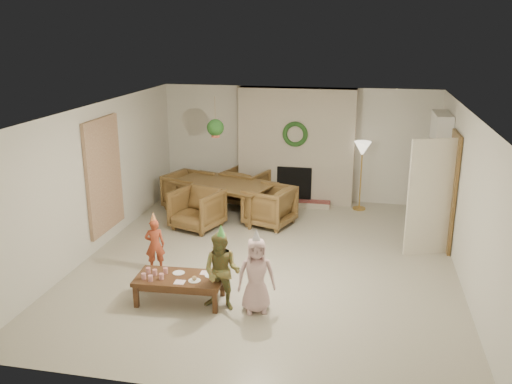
% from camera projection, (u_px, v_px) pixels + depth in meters
% --- Properties ---
extents(floor, '(7.00, 7.00, 0.00)m').
position_uv_depth(floor, '(269.00, 260.00, 9.01)').
color(floor, '#B7B29E').
rests_on(floor, ground).
extents(ceiling, '(7.00, 7.00, 0.00)m').
position_uv_depth(ceiling, '(270.00, 110.00, 8.29)').
color(ceiling, white).
rests_on(ceiling, wall_back).
extents(wall_back, '(7.00, 0.00, 7.00)m').
position_uv_depth(wall_back, '(297.00, 144.00, 11.93)').
color(wall_back, silver).
rests_on(wall_back, floor).
extents(wall_front, '(7.00, 0.00, 7.00)m').
position_uv_depth(wall_front, '(207.00, 286.00, 5.37)').
color(wall_front, silver).
rests_on(wall_front, floor).
extents(wall_left, '(0.00, 7.00, 7.00)m').
position_uv_depth(wall_left, '(96.00, 178.00, 9.22)').
color(wall_left, silver).
rests_on(wall_left, floor).
extents(wall_right, '(0.00, 7.00, 7.00)m').
position_uv_depth(wall_right, '(467.00, 200.00, 8.08)').
color(wall_right, silver).
rests_on(wall_right, floor).
extents(fireplace_mass, '(2.50, 0.40, 2.50)m').
position_uv_depth(fireplace_mass, '(296.00, 146.00, 11.74)').
color(fireplace_mass, '#5B2A18').
rests_on(fireplace_mass, floor).
extents(fireplace_hearth, '(1.60, 0.30, 0.12)m').
position_uv_depth(fireplace_hearth, '(293.00, 203.00, 11.76)').
color(fireplace_hearth, maroon).
rests_on(fireplace_hearth, floor).
extents(fireplace_firebox, '(0.75, 0.12, 0.75)m').
position_uv_depth(fireplace_firebox, '(294.00, 184.00, 11.81)').
color(fireplace_firebox, black).
rests_on(fireplace_firebox, floor).
extents(fireplace_wreath, '(0.54, 0.10, 0.54)m').
position_uv_depth(fireplace_wreath, '(295.00, 134.00, 11.44)').
color(fireplace_wreath, '#1A4319').
rests_on(fireplace_wreath, fireplace_mass).
extents(floor_lamp_base, '(0.27, 0.27, 0.03)m').
position_uv_depth(floor_lamp_base, '(359.00, 208.00, 11.55)').
color(floor_lamp_base, gold).
rests_on(floor_lamp_base, floor).
extents(floor_lamp_post, '(0.03, 0.03, 1.32)m').
position_uv_depth(floor_lamp_post, '(361.00, 178.00, 11.36)').
color(floor_lamp_post, gold).
rests_on(floor_lamp_post, floor).
extents(floor_lamp_shade, '(0.35, 0.35, 0.29)m').
position_uv_depth(floor_lamp_shade, '(362.00, 149.00, 11.17)').
color(floor_lamp_shade, beige).
rests_on(floor_lamp_shade, floor_lamp_post).
extents(bookshelf_carcass, '(0.30, 1.00, 2.20)m').
position_uv_depth(bookshelf_carcass, '(437.00, 171.00, 10.31)').
color(bookshelf_carcass, white).
rests_on(bookshelf_carcass, floor).
extents(bookshelf_shelf_a, '(0.30, 0.92, 0.03)m').
position_uv_depth(bookshelf_shelf_a, '(433.00, 203.00, 10.50)').
color(bookshelf_shelf_a, white).
rests_on(bookshelf_shelf_a, bookshelf_carcass).
extents(bookshelf_shelf_b, '(0.30, 0.92, 0.03)m').
position_uv_depth(bookshelf_shelf_b, '(435.00, 183.00, 10.38)').
color(bookshelf_shelf_b, white).
rests_on(bookshelf_shelf_b, bookshelf_carcass).
extents(bookshelf_shelf_c, '(0.30, 0.92, 0.03)m').
position_uv_depth(bookshelf_shelf_c, '(437.00, 163.00, 10.27)').
color(bookshelf_shelf_c, white).
rests_on(bookshelf_shelf_c, bookshelf_carcass).
extents(bookshelf_shelf_d, '(0.30, 0.92, 0.03)m').
position_uv_depth(bookshelf_shelf_d, '(439.00, 142.00, 10.15)').
color(bookshelf_shelf_d, white).
rests_on(bookshelf_shelf_d, bookshelf_carcass).
extents(books_row_lower, '(0.20, 0.40, 0.24)m').
position_uv_depth(books_row_lower, '(433.00, 198.00, 10.32)').
color(books_row_lower, '#9F401D').
rests_on(books_row_lower, bookshelf_shelf_a).
extents(books_row_mid, '(0.20, 0.44, 0.24)m').
position_uv_depth(books_row_mid, '(434.00, 175.00, 10.39)').
color(books_row_mid, '#2A569D').
rests_on(books_row_mid, bookshelf_shelf_b).
extents(books_row_upper, '(0.20, 0.36, 0.22)m').
position_uv_depth(books_row_upper, '(437.00, 157.00, 10.14)').
color(books_row_upper, '#A89E24').
rests_on(books_row_upper, bookshelf_shelf_c).
extents(door_frame, '(0.05, 0.86, 2.04)m').
position_uv_depth(door_frame, '(451.00, 191.00, 9.28)').
color(door_frame, brown).
rests_on(door_frame, floor).
extents(door_leaf, '(0.77, 0.32, 2.00)m').
position_uv_depth(door_leaf, '(430.00, 198.00, 9.00)').
color(door_leaf, beige).
rests_on(door_leaf, floor).
extents(curtain_panel, '(0.06, 1.20, 2.00)m').
position_uv_depth(curtain_panel, '(104.00, 175.00, 9.40)').
color(curtain_panel, tan).
rests_on(curtain_panel, wall_left).
extents(dining_table, '(2.25, 1.71, 0.70)m').
position_uv_depth(dining_table, '(223.00, 199.00, 11.07)').
color(dining_table, brown).
rests_on(dining_table, floor).
extents(dining_chair_near, '(1.06, 1.08, 0.78)m').
position_uv_depth(dining_chair_near, '(197.00, 209.00, 10.34)').
color(dining_chair_near, brown).
rests_on(dining_chair_near, floor).
extents(dining_chair_far, '(1.06, 1.08, 0.78)m').
position_uv_depth(dining_chair_far, '(245.00, 187.00, 11.78)').
color(dining_chair_far, brown).
rests_on(dining_chair_far, floor).
extents(dining_chair_left, '(1.08, 1.06, 0.78)m').
position_uv_depth(dining_chair_left, '(189.00, 191.00, 11.49)').
color(dining_chair_left, brown).
rests_on(dining_chair_left, floor).
extents(dining_chair_right, '(1.08, 1.06, 0.78)m').
position_uv_depth(dining_chair_right, '(270.00, 206.00, 10.52)').
color(dining_chair_right, brown).
rests_on(dining_chair_right, floor).
extents(hanging_plant_cord, '(0.01, 0.01, 0.70)m').
position_uv_depth(hanging_plant_cord, '(215.00, 115.00, 10.04)').
color(hanging_plant_cord, tan).
rests_on(hanging_plant_cord, ceiling).
extents(hanging_plant_pot, '(0.16, 0.16, 0.12)m').
position_uv_depth(hanging_plant_pot, '(216.00, 134.00, 10.15)').
color(hanging_plant_pot, '#9A4331').
rests_on(hanging_plant_pot, hanging_plant_cord).
extents(hanging_plant_foliage, '(0.32, 0.32, 0.32)m').
position_uv_depth(hanging_plant_foliage, '(215.00, 128.00, 10.11)').
color(hanging_plant_foliage, '#194416').
rests_on(hanging_plant_foliage, hanging_plant_pot).
extents(coffee_table_top, '(1.26, 0.68, 0.06)m').
position_uv_depth(coffee_table_top, '(180.00, 279.00, 7.57)').
color(coffee_table_top, '#4F301A').
rests_on(coffee_table_top, floor).
extents(coffee_table_apron, '(1.16, 0.58, 0.08)m').
position_uv_depth(coffee_table_apron, '(180.00, 283.00, 7.58)').
color(coffee_table_apron, '#4F301A').
rests_on(coffee_table_apron, floor).
extents(coffee_leg_fl, '(0.07, 0.07, 0.32)m').
position_uv_depth(coffee_leg_fl, '(136.00, 296.00, 7.46)').
color(coffee_leg_fl, '#4F301A').
rests_on(coffee_leg_fl, floor).
extents(coffee_leg_fr, '(0.07, 0.07, 0.32)m').
position_uv_depth(coffee_leg_fr, '(215.00, 302.00, 7.31)').
color(coffee_leg_fr, '#4F301A').
rests_on(coffee_leg_fr, floor).
extents(coffee_leg_bl, '(0.07, 0.07, 0.32)m').
position_uv_depth(coffee_leg_bl, '(148.00, 280.00, 7.93)').
color(coffee_leg_bl, '#4F301A').
rests_on(coffee_leg_bl, floor).
extents(coffee_leg_br, '(0.07, 0.07, 0.32)m').
position_uv_depth(coffee_leg_br, '(223.00, 285.00, 7.78)').
color(coffee_leg_br, '#4F301A').
rests_on(coffee_leg_br, floor).
extents(cup_a, '(0.07, 0.07, 0.08)m').
position_uv_depth(cup_a, '(144.00, 276.00, 7.48)').
color(cup_a, white).
rests_on(cup_a, coffee_table_top).
extents(cup_b, '(0.07, 0.07, 0.08)m').
position_uv_depth(cup_b, '(148.00, 270.00, 7.65)').
color(cup_b, white).
rests_on(cup_b, coffee_table_top).
extents(cup_c, '(0.07, 0.07, 0.08)m').
position_uv_depth(cup_c, '(150.00, 278.00, 7.42)').
color(cup_c, white).
rests_on(cup_c, coffee_table_top).
extents(cup_d, '(0.07, 0.07, 0.08)m').
position_uv_depth(cup_d, '(155.00, 272.00, 7.59)').
color(cup_d, white).
rests_on(cup_d, coffee_table_top).
extents(cup_e, '(0.07, 0.07, 0.08)m').
position_uv_depth(cup_e, '(161.00, 276.00, 7.47)').
color(cup_e, white).
rests_on(cup_e, coffee_table_top).
extents(cup_f, '(0.07, 0.07, 0.08)m').
position_uv_depth(cup_f, '(166.00, 271.00, 7.65)').
color(cup_f, white).
rests_on(cup_f, coffee_table_top).
extents(plate_a, '(0.18, 0.18, 0.01)m').
position_uv_depth(plate_a, '(179.00, 273.00, 7.67)').
color(plate_a, white).
rests_on(plate_a, coffee_table_top).
extents(plate_b, '(0.18, 0.18, 0.01)m').
position_uv_depth(plate_b, '(194.00, 281.00, 7.43)').
color(plate_b, white).
rests_on(plate_b, coffee_table_top).
extents(plate_c, '(0.18, 0.18, 0.01)m').
position_uv_depth(plate_c, '(211.00, 275.00, 7.59)').
color(plate_c, white).
rests_on(plate_c, coffee_table_top).
extents(food_scoop, '(0.07, 0.07, 0.07)m').
position_uv_depth(food_scoop, '(194.00, 278.00, 7.42)').
color(food_scoop, tan).
rests_on(food_scoop, plate_b).
extents(napkin_left, '(0.15, 0.15, 0.01)m').
position_uv_depth(napkin_left, '(180.00, 282.00, 7.39)').
color(napkin_left, '#FFBBC9').
rests_on(napkin_left, coffee_table_top).
extents(napkin_right, '(0.15, 0.15, 0.01)m').
position_uv_depth(napkin_right, '(206.00, 273.00, 7.67)').
color(napkin_right, '#FFBBC9').
rests_on(napkin_right, coffee_table_top).
extents(child_red, '(0.36, 0.30, 0.86)m').
position_uv_depth(child_red, '(155.00, 245.00, 8.53)').
color(child_red, '#9F3C22').
rests_on(child_red, floor).
extents(party_hat_red, '(0.12, 0.12, 0.16)m').
position_uv_depth(party_hat_red, '(153.00, 217.00, 8.40)').
color(party_hat_red, gold).
rests_on(party_hat_red, child_red).
extents(child_plaid, '(0.56, 0.45, 1.10)m').
position_uv_depth(child_plaid, '(222.00, 272.00, 7.32)').
color(child_plaid, '#9B5E2A').
rests_on(child_plaid, floor).
extents(party_hat_plaid, '(0.17, 0.17, 0.18)m').
position_uv_depth(party_hat_plaid, '(221.00, 231.00, 7.15)').
color(party_hat_plaid, '#4DA948').
rests_on(party_hat_plaid, child_plaid).
extents(child_pink, '(0.59, 0.47, 1.05)m').
position_uv_depth(child_pink, '(256.00, 275.00, 7.26)').
color(child_pink, '#D0A7A8').
rests_on(child_pink, floor).
extents(party_hat_pink, '(0.15, 0.15, 0.19)m').
position_uv_depth(party_hat_pink, '(256.00, 236.00, 7.09)').
color(party_hat_pink, silver).
rests_on(party_hat_pink, child_pink).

